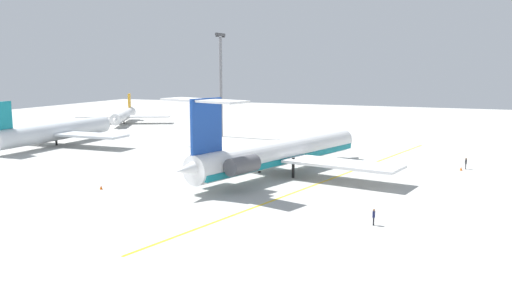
% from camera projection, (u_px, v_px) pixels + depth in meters
% --- Properties ---
extents(ground, '(286.47, 286.47, 0.00)m').
position_uv_depth(ground, '(354.00, 181.00, 74.73)').
color(ground, '#ADADA8').
extents(main_jetliner, '(40.47, 36.31, 12.03)m').
position_uv_depth(main_jetliner, '(276.00, 153.00, 78.32)').
color(main_jetliner, white).
rests_on(main_jetliner, ground).
extents(airliner_mid_left, '(32.26, 31.78, 9.68)m').
position_uv_depth(airliner_mid_left, '(59.00, 131.00, 108.63)').
color(airliner_mid_left, silver).
rests_on(airliner_mid_left, ground).
extents(airliner_mid_right, '(24.55, 24.81, 7.79)m').
position_uv_depth(airliner_mid_right, '(123.00, 116.00, 147.83)').
color(airliner_mid_right, white).
rests_on(airliner_mid_right, ground).
extents(ground_crew_near_nose, '(0.43, 0.28, 1.73)m').
position_uv_depth(ground_crew_near_nose, '(374.00, 215.00, 53.80)').
color(ground_crew_near_nose, black).
rests_on(ground_crew_near_nose, ground).
extents(ground_crew_near_tail, '(0.44, 0.29, 1.79)m').
position_uv_depth(ground_crew_near_tail, '(466.00, 162.00, 83.03)').
color(ground_crew_near_tail, black).
rests_on(ground_crew_near_tail, ground).
extents(safety_cone_nose, '(0.40, 0.40, 0.55)m').
position_uv_depth(safety_cone_nose, '(101.00, 187.00, 69.63)').
color(safety_cone_nose, '#EA590F').
rests_on(safety_cone_nose, ground).
extents(safety_cone_wingtip, '(0.40, 0.40, 0.55)m').
position_uv_depth(safety_cone_wingtip, '(461.00, 169.00, 82.14)').
color(safety_cone_wingtip, '#EA590F').
rests_on(safety_cone_wingtip, ground).
extents(taxiway_centreline, '(76.52, 17.88, 0.01)m').
position_uv_depth(taxiway_centreline, '(333.00, 178.00, 76.73)').
color(taxiway_centreline, gold).
rests_on(taxiway_centreline, ground).
extents(light_mast, '(4.00, 0.70, 23.12)m').
position_uv_depth(light_mast, '(221.00, 80.00, 119.79)').
color(light_mast, slate).
rests_on(light_mast, ground).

